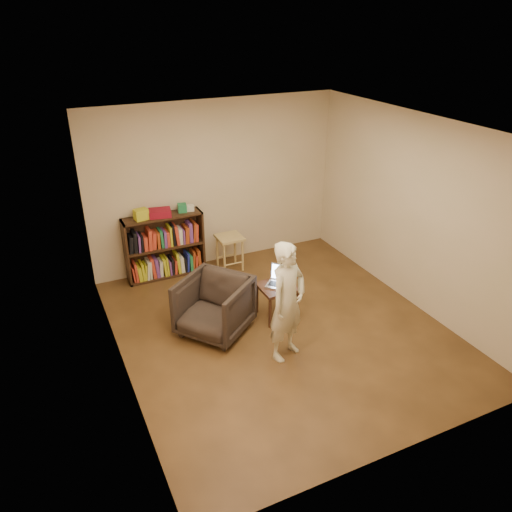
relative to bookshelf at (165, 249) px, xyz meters
name	(u,v)px	position (x,y,z in m)	size (l,w,h in m)	color
floor	(281,329)	(0.93, -2.09, -0.44)	(4.50, 4.50, 0.00)	#3F2914
ceiling	(286,129)	(0.93, -2.09, 2.16)	(4.50, 4.50, 0.00)	silver
wall_back	(215,185)	(0.93, 0.16, 0.86)	(4.00, 4.00, 0.00)	beige
wall_left	(113,273)	(-1.07, -2.09, 0.86)	(4.50, 4.50, 0.00)	beige
wall_right	(415,213)	(2.93, -2.09, 0.86)	(4.50, 4.50, 0.00)	beige
bookshelf	(165,249)	(0.00, 0.00, 0.00)	(1.20, 0.30, 1.00)	black
box_yellow	(141,214)	(-0.31, -0.04, 0.64)	(0.19, 0.14, 0.16)	gold
red_cloth	(160,213)	(-0.03, -0.03, 0.61)	(0.32, 0.23, 0.11)	maroon
box_green	(182,208)	(0.32, 0.01, 0.62)	(0.13, 0.13, 0.13)	#207B48
box_white	(190,208)	(0.45, 0.00, 0.60)	(0.11, 0.11, 0.09)	beige
stool	(230,243)	(0.98, -0.23, 0.02)	(0.39, 0.39, 0.56)	tan
armchair	(214,306)	(0.14, -1.77, -0.06)	(0.80, 0.83, 0.75)	#2D251E
side_table	(277,291)	(1.02, -1.79, -0.05)	(0.46, 0.46, 0.47)	#321D10
laptop	(281,280)	(1.09, -1.77, 0.09)	(0.43, 0.43, 0.26)	silver
person	(287,302)	(0.74, -2.58, 0.30)	(0.54, 0.35, 1.48)	beige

